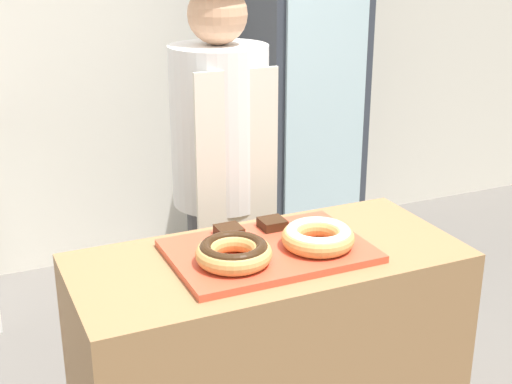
% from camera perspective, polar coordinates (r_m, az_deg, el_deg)
% --- Properties ---
extents(wall_back, '(8.00, 0.06, 2.70)m').
position_cam_1_polar(wall_back, '(4.14, -11.91, 12.52)').
color(wall_back, silver).
rests_on(wall_back, ground_plane).
extents(display_counter, '(1.27, 0.58, 0.89)m').
position_cam_1_polar(display_counter, '(2.51, 0.97, -14.24)').
color(display_counter, '#997047').
rests_on(display_counter, ground_plane).
extents(serving_tray, '(0.63, 0.42, 0.02)m').
position_cam_1_polar(serving_tray, '(2.29, 1.03, -4.74)').
color(serving_tray, '#D84C33').
rests_on(serving_tray, display_counter).
extents(donut_chocolate_glaze, '(0.24, 0.24, 0.07)m').
position_cam_1_polar(donut_chocolate_glaze, '(2.17, -1.80, -4.80)').
color(donut_chocolate_glaze, tan).
rests_on(donut_chocolate_glaze, serving_tray).
extents(donut_light_glaze, '(0.24, 0.24, 0.07)m').
position_cam_1_polar(donut_light_glaze, '(2.28, 4.98, -3.53)').
color(donut_light_glaze, tan).
rests_on(donut_light_glaze, serving_tray).
extents(brownie_back_left, '(0.08, 0.08, 0.03)m').
position_cam_1_polar(brownie_back_left, '(2.37, -2.18, -3.14)').
color(brownie_back_left, '#382111').
rests_on(brownie_back_left, serving_tray).
extents(brownie_back_right, '(0.08, 0.08, 0.03)m').
position_cam_1_polar(brownie_back_right, '(2.43, 1.31, -2.54)').
color(brownie_back_right, '#382111').
rests_on(brownie_back_right, serving_tray).
extents(baker_person, '(0.38, 0.38, 1.73)m').
position_cam_1_polar(baker_person, '(2.86, -2.81, 0.68)').
color(baker_person, '#4C4C51').
rests_on(baker_person, ground_plane).
extents(beverage_fridge, '(0.58, 0.69, 1.96)m').
position_cam_1_polar(beverage_fridge, '(4.16, 3.27, 7.80)').
color(beverage_fridge, '#333842').
rests_on(beverage_fridge, ground_plane).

